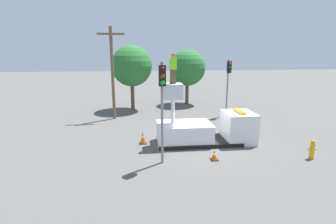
{
  "coord_description": "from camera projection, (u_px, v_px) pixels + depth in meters",
  "views": [
    {
      "loc": [
        -3.65,
        -15.47,
        5.75
      ],
      "look_at": [
        -2.09,
        -1.37,
        2.39
      ],
      "focal_mm": 28.0,
      "sensor_mm": 36.0,
      "label": 1
    }
  ],
  "objects": [
    {
      "name": "ground_plane",
      "position": [
        198.0,
        143.0,
        16.68
      ],
      "size": [
        120.0,
        120.0,
        0.0
      ],
      "primitive_type": "plane",
      "color": "#565451"
    },
    {
      "name": "bucket_truck",
      "position": [
        205.0,
        130.0,
        16.53
      ],
      "size": [
        6.13,
        2.21,
        3.8
      ],
      "color": "black",
      "rests_on": "ground"
    },
    {
      "name": "worker",
      "position": [
        173.0,
        69.0,
        15.42
      ],
      "size": [
        0.4,
        0.26,
        1.75
      ],
      "color": "brown",
      "rests_on": "bucket_truck"
    },
    {
      "name": "traffic_light_pole",
      "position": [
        162.0,
        94.0,
        12.76
      ],
      "size": [
        0.34,
        0.57,
        5.21
      ],
      "color": "gray",
      "rests_on": "ground"
    },
    {
      "name": "traffic_light_across",
      "position": [
        228.0,
        76.0,
        22.72
      ],
      "size": [
        0.34,
        0.57,
        4.99
      ],
      "color": "gray",
      "rests_on": "ground"
    },
    {
      "name": "fire_hydrant",
      "position": [
        312.0,
        149.0,
        14.14
      ],
      "size": [
        0.49,
        0.25,
        1.07
      ],
      "color": "gold",
      "rests_on": "ground"
    },
    {
      "name": "traffic_cone_rear",
      "position": [
        143.0,
        138.0,
        16.47
      ],
      "size": [
        0.46,
        0.46,
        0.77
      ],
      "color": "black",
      "rests_on": "ground"
    },
    {
      "name": "traffic_cone_curbside",
      "position": [
        214.0,
        155.0,
        14.02
      ],
      "size": [
        0.42,
        0.42,
        0.58
      ],
      "color": "black",
      "rests_on": "ground"
    },
    {
      "name": "tree_left_bg",
      "position": [
        132.0,
        66.0,
        25.14
      ],
      "size": [
        3.92,
        3.92,
        6.24
      ],
      "color": "brown",
      "rests_on": "ground"
    },
    {
      "name": "tree_right_bg",
      "position": [
        187.0,
        68.0,
        27.81
      ],
      "size": [
        3.82,
        3.82,
        5.83
      ],
      "color": "brown",
      "rests_on": "ground"
    },
    {
      "name": "utility_pole",
      "position": [
        112.0,
        70.0,
        21.69
      ],
      "size": [
        2.2,
        0.26,
        7.62
      ],
      "color": "brown",
      "rests_on": "ground"
    }
  ]
}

